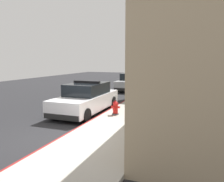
{
  "coord_description": "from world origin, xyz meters",
  "views": [
    {
      "loc": [
        4.24,
        -6.68,
        2.79
      ],
      "look_at": [
        -0.26,
        5.25,
        1.0
      ],
      "focal_mm": 35.96,
      "sensor_mm": 36.0,
      "label": 1
    }
  ],
  "objects": [
    {
      "name": "fire_hydrant",
      "position": [
        0.63,
        3.35,
        0.49
      ],
      "size": [
        0.44,
        0.4,
        0.76
      ],
      "color": "#4C4C51",
      "rests_on": "sidewalk_pavement"
    },
    {
      "name": "sidewalk_pavement",
      "position": [
        1.38,
        10.0,
        0.07
      ],
      "size": [
        2.77,
        60.0,
        0.14
      ],
      "primitive_type": "cube",
      "color": "#ADA89E",
      "rests_on": "ground"
    },
    {
      "name": "street_tree",
      "position": [
        1.14,
        9.6,
        3.29
      ],
      "size": [
        2.55,
        2.55,
        4.45
      ],
      "color": "brown",
      "rests_on": "sidewalk_pavement"
    },
    {
      "name": "parked_car_dark_far",
      "position": [
        -1.27,
        22.54,
        0.74
      ],
      "size": [
        1.94,
        4.84,
        1.56
      ],
      "color": "navy",
      "rests_on": "ground"
    },
    {
      "name": "police_cruiser",
      "position": [
        -1.15,
        3.79,
        0.74
      ],
      "size": [
        1.94,
        4.84,
        1.68
      ],
      "color": "white",
      "rests_on": "ground"
    },
    {
      "name": "ground_plane",
      "position": [
        -4.62,
        10.0,
        -0.1
      ],
      "size": [
        29.27,
        60.0,
        0.2
      ],
      "primitive_type": "cube",
      "color": "#232326"
    },
    {
      "name": "curb_painted_edge",
      "position": [
        -0.04,
        10.0,
        0.07
      ],
      "size": [
        0.08,
        60.0,
        0.14
      ],
      "primitive_type": "cube",
      "color": "maroon",
      "rests_on": "ground"
    },
    {
      "name": "parked_car_silver_ahead",
      "position": [
        -1.32,
        13.28,
        0.74
      ],
      "size": [
        1.94,
        4.84,
        1.56
      ],
      "color": "#B2B5BA",
      "rests_on": "ground"
    }
  ]
}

